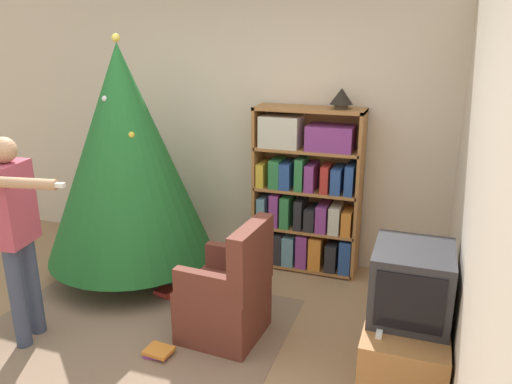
{
  "coord_description": "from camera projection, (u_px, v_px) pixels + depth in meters",
  "views": [
    {
      "loc": [
        1.66,
        -2.4,
        2.18
      ],
      "look_at": [
        0.48,
        0.97,
        1.05
      ],
      "focal_mm": 35.0,
      "sensor_mm": 36.0,
      "label": 1
    }
  ],
  "objects": [
    {
      "name": "standing_person",
      "position": [
        16.0,
        226.0,
        3.48
      ],
      "size": [
        0.68,
        0.46,
        1.53
      ],
      "rotation": [
        0.0,
        0.0,
        -1.4
      ],
      "color": "#38425B",
      "rests_on": "ground_plane"
    },
    {
      "name": "christmas_tree",
      "position": [
        125.0,
        154.0,
        4.4
      ],
      "size": [
        1.5,
        1.5,
        2.19
      ],
      "color": "#4C3323",
      "rests_on": "ground_plane"
    },
    {
      "name": "television",
      "position": [
        412.0,
        283.0,
        3.1
      ],
      "size": [
        0.48,
        0.53,
        0.46
      ],
      "color": "#28282D",
      "rests_on": "tv_stand"
    },
    {
      "name": "table_lamp",
      "position": [
        342.0,
        97.0,
        4.32
      ],
      "size": [
        0.2,
        0.2,
        0.18
      ],
      "color": "#473828",
      "rests_on": "bookshelf"
    },
    {
      "name": "area_rug",
      "position": [
        129.0,
        335.0,
        3.78
      ],
      "size": [
        2.26,
        1.9,
        0.01
      ],
      "color": "#7F6651",
      "rests_on": "ground_plane"
    },
    {
      "name": "book_pile_by_chair",
      "position": [
        158.0,
        352.0,
        3.54
      ],
      "size": [
        0.2,
        0.17,
        0.05
      ],
      "color": "#843889",
      "rests_on": "ground_plane"
    },
    {
      "name": "armchair",
      "position": [
        228.0,
        297.0,
        3.69
      ],
      "size": [
        0.6,
        0.59,
        0.92
      ],
      "rotation": [
        0.0,
        0.0,
        -1.63
      ],
      "color": "brown",
      "rests_on": "ground_plane"
    },
    {
      "name": "book_pile_near_tree",
      "position": [
        166.0,
        292.0,
        4.36
      ],
      "size": [
        0.22,
        0.17,
        0.05
      ],
      "color": "#B22D28",
      "rests_on": "ground_plane"
    },
    {
      "name": "bookshelf",
      "position": [
        306.0,
        194.0,
        4.67
      ],
      "size": [
        0.99,
        0.33,
        1.56
      ],
      "color": "#A8703D",
      "rests_on": "ground_plane"
    },
    {
      "name": "ground_plane",
      "position": [
        140.0,
        375.0,
        3.34
      ],
      "size": [
        14.0,
        14.0,
        0.0
      ],
      "primitive_type": "plane",
      "color": "#9E7A56"
    },
    {
      "name": "wall_right",
      "position": [
        490.0,
        232.0,
        2.33
      ],
      "size": [
        0.1,
        8.0,
        2.6
      ],
      "color": "beige",
      "rests_on": "ground_plane"
    },
    {
      "name": "wall_back",
      "position": [
        251.0,
        128.0,
        4.93
      ],
      "size": [
        8.0,
        0.1,
        2.6
      ],
      "color": "beige",
      "rests_on": "ground_plane"
    },
    {
      "name": "tv_stand",
      "position": [
        405.0,
        347.0,
        3.24
      ],
      "size": [
        0.5,
        0.92,
        0.48
      ],
      "color": "#996638",
      "rests_on": "ground_plane"
    },
    {
      "name": "game_remote",
      "position": [
        379.0,
        332.0,
        2.97
      ],
      "size": [
        0.04,
        0.12,
        0.02
      ],
      "color": "white",
      "rests_on": "tv_stand"
    }
  ]
}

